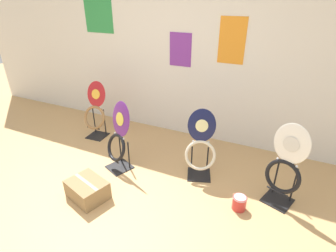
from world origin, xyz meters
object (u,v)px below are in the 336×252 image
at_px(toilet_seat_display_purple_note, 119,138).
at_px(toilet_seat_display_white_plain, 285,167).
at_px(paint_can, 239,202).
at_px(storage_box, 87,189).
at_px(toilet_seat_display_navy_moon, 201,146).
at_px(toilet_seat_display_crimson_swirl, 95,113).

height_order(toilet_seat_display_purple_note, toilet_seat_display_white_plain, toilet_seat_display_white_plain).
relative_size(paint_can, storage_box, 0.32).
height_order(toilet_seat_display_navy_moon, storage_box, toilet_seat_display_navy_moon).
bearing_deg(paint_can, storage_box, -161.34).
bearing_deg(toilet_seat_display_white_plain, storage_box, -156.83).
xyz_separation_m(toilet_seat_display_white_plain, storage_box, (-1.91, -0.82, -0.35)).
bearing_deg(toilet_seat_display_crimson_swirl, storage_box, -55.90).
bearing_deg(toilet_seat_display_purple_note, storage_box, -90.76).
relative_size(toilet_seat_display_crimson_swirl, storage_box, 1.74).
xyz_separation_m(toilet_seat_display_purple_note, paint_can, (1.54, -0.11, -0.35)).
bearing_deg(toilet_seat_display_navy_moon, toilet_seat_display_purple_note, -164.34).
bearing_deg(toilet_seat_display_navy_moon, paint_can, -33.72).
height_order(toilet_seat_display_purple_note, toilet_seat_display_crimson_swirl, toilet_seat_display_purple_note).
distance_m(toilet_seat_display_crimson_swirl, storage_box, 1.46).
height_order(toilet_seat_display_navy_moon, paint_can, toilet_seat_display_navy_moon).
distance_m(toilet_seat_display_white_plain, paint_can, 0.60).
xyz_separation_m(toilet_seat_display_purple_note, toilet_seat_display_navy_moon, (0.97, 0.27, -0.02)).
distance_m(paint_can, storage_box, 1.64).
distance_m(toilet_seat_display_crimson_swirl, paint_can, 2.46).
bearing_deg(paint_can, toilet_seat_display_purple_note, 176.04).
distance_m(toilet_seat_display_navy_moon, paint_can, 0.76).
relative_size(toilet_seat_display_white_plain, storage_box, 1.88).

